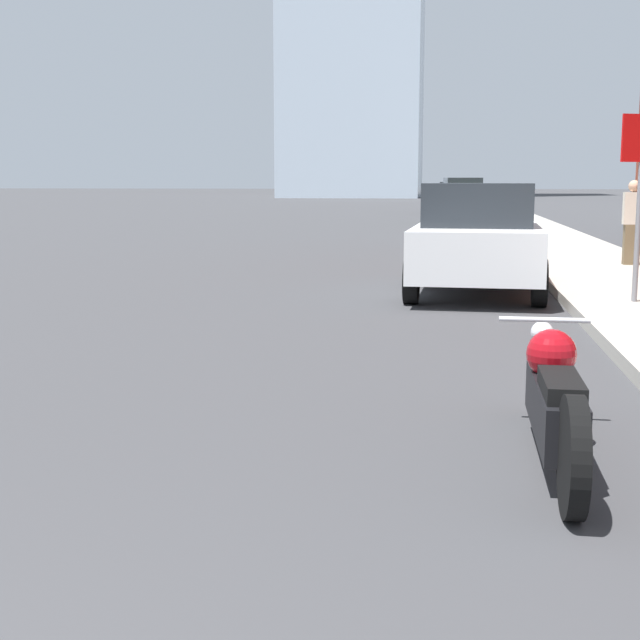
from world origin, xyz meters
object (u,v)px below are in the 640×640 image
Objects in this scene: parked_car_white at (477,239)px; pedestrian at (633,222)px; parked_car_silver at (467,214)px; parked_car_green at (462,201)px; parked_car_black at (454,197)px; motorcycle at (554,398)px.

pedestrian is at bearing 54.40° from parked_car_white.
parked_car_white reaches higher than parked_car_silver.
parked_car_white is 23.54m from parked_car_green.
parked_car_black is 31.63m from pedestrian.
motorcycle is at bearing -95.37° from parked_car_green.
parked_car_black is at bearing 95.67° from pedestrian.
parked_car_white is at bearing 92.38° from motorcycle.
parked_car_silver is 12.45m from parked_car_green.
parked_car_black is at bearing 92.69° from parked_car_white.
parked_car_green is at bearing 98.27° from pedestrian.
parked_car_green is at bearing 90.92° from motorcycle.
parked_car_white is 2.46× the size of pedestrian.
pedestrian is (2.92, -7.27, 0.13)m from parked_car_silver.
motorcycle is 0.54× the size of parked_car_silver.
motorcycle is 0.55× the size of parked_car_black.
parked_car_green is (0.13, 23.54, 0.06)m from parked_car_white.
parked_car_green is at bearing 87.93° from parked_car_silver.
parked_car_black is at bearing 85.71° from parked_car_green.
parked_car_black reaches higher than parked_car_silver.
parked_car_silver is at bearing 92.07° from parked_car_white.
parked_car_white is (-0.23, 8.12, 0.45)m from motorcycle.
parked_car_silver is 24.20m from parked_car_black.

